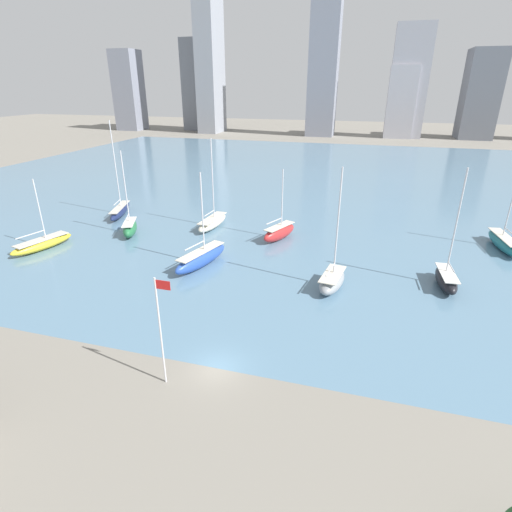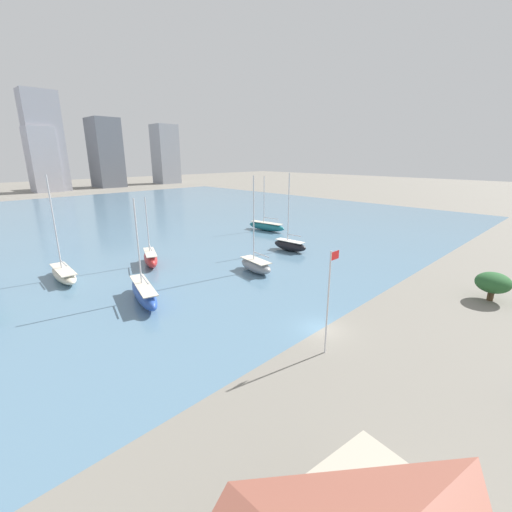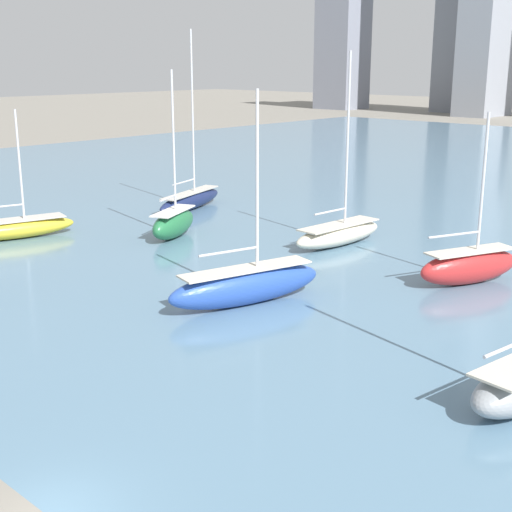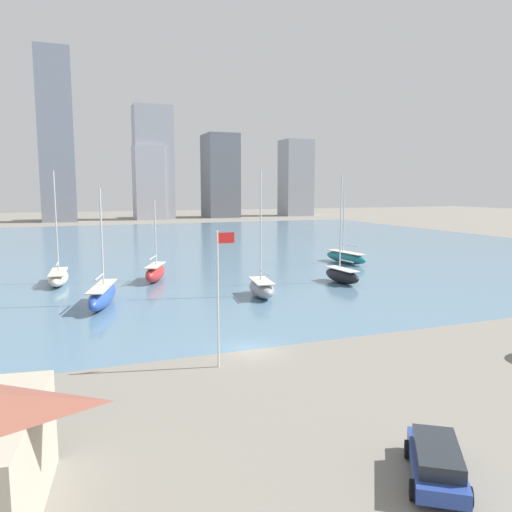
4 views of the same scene
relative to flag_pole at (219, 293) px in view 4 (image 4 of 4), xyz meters
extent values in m
plane|color=gray|center=(3.19, 2.61, -5.04)|extent=(500.00, 500.00, 0.00)
cube|color=slate|center=(3.19, 72.61, -5.04)|extent=(180.00, 140.00, 0.00)
cylinder|color=silver|center=(-0.07, 0.00, -0.46)|extent=(0.14, 0.14, 9.15)
cube|color=red|center=(0.55, 0.00, 3.61)|extent=(1.10, 0.03, 0.70)
cube|color=gray|center=(-10.54, 167.81, 25.90)|extent=(12.03, 11.03, 61.87)
cube|color=#A8A8B2|center=(22.85, 170.73, 9.40)|extent=(11.33, 11.40, 28.88)
cube|color=#9E9EA8|center=(25.01, 171.18, 17.14)|extent=(14.95, 9.65, 44.36)
cube|color=slate|center=(54.05, 175.58, 12.47)|extent=(13.26, 15.55, 35.02)
cube|color=#8E939E|center=(89.95, 176.09, 11.91)|extent=(12.87, 11.97, 33.90)
ellipsoid|color=#B72828|center=(1.45, 33.11, -3.96)|extent=(4.55, 7.43, 2.15)
cube|color=beige|center=(1.45, 33.11, -2.94)|extent=(3.73, 6.09, 0.10)
cube|color=#2D2D33|center=(1.45, 33.11, -4.55)|extent=(0.65, 1.27, 0.97)
cylinder|color=silver|center=(1.66, 33.62, 1.27)|extent=(0.18, 0.18, 8.32)
cylinder|color=silver|center=(0.92, 31.86, -1.79)|extent=(1.60, 3.57, 0.14)
ellipsoid|color=black|center=(23.30, 23.34, -4.11)|extent=(2.44, 6.79, 1.85)
cube|color=silver|center=(23.30, 23.34, -3.24)|extent=(2.00, 5.57, 0.10)
cube|color=#2D2D33|center=(23.30, 23.34, -4.62)|extent=(0.25, 1.21, 0.83)
cylinder|color=silver|center=(23.26, 23.84, 2.70)|extent=(0.18, 0.18, 11.78)
cylinder|color=silver|center=(23.37, 22.42, -2.09)|extent=(0.35, 2.85, 0.14)
ellipsoid|color=gray|center=(10.76, 19.39, -4.11)|extent=(3.32, 6.75, 1.84)
cube|color=beige|center=(10.76, 19.39, -3.24)|extent=(2.73, 5.54, 0.10)
cube|color=#2D2D33|center=(10.76, 19.39, -4.62)|extent=(0.33, 1.18, 0.83)
cylinder|color=silver|center=(10.83, 19.87, 2.78)|extent=(0.18, 0.18, 11.94)
cylinder|color=silver|center=(10.56, 18.11, -2.09)|extent=(0.67, 3.53, 0.14)
ellipsoid|color=#284CA8|center=(-5.98, 20.92, -3.97)|extent=(4.49, 9.87, 2.13)
cube|color=beige|center=(-5.98, 20.92, -2.95)|extent=(3.68, 8.09, 0.10)
cube|color=#2D2D33|center=(-5.98, 20.92, -4.56)|extent=(0.62, 1.72, 0.96)
cylinder|color=silver|center=(-5.79, 21.62, 2.00)|extent=(0.18, 0.18, 9.81)
cylinder|color=silver|center=(-6.28, 19.84, -1.80)|extent=(1.12, 3.61, 0.14)
ellipsoid|color=#1E757F|center=(32.82, 38.13, -4.12)|extent=(3.26, 9.84, 1.83)
cube|color=beige|center=(32.82, 38.13, -3.25)|extent=(2.67, 8.07, 0.10)
cube|color=#2D2D33|center=(32.82, 38.13, -4.62)|extent=(0.37, 1.74, 0.82)
cylinder|color=silver|center=(32.73, 38.85, 1.94)|extent=(0.18, 0.18, 10.28)
cylinder|color=silver|center=(32.97, 36.91, -2.10)|extent=(0.62, 3.89, 0.14)
ellipsoid|color=beige|center=(-10.24, 35.46, -4.23)|extent=(2.92, 9.07, 1.61)
cube|color=beige|center=(-10.24, 35.46, -3.48)|extent=(2.40, 7.44, 0.10)
cube|color=#2D2D33|center=(-10.24, 35.46, -4.67)|extent=(0.27, 1.62, 0.72)
cylinder|color=silver|center=(-10.19, 36.13, 2.81)|extent=(0.18, 0.18, 12.47)
cylinder|color=silver|center=(-10.31, 34.43, -2.33)|extent=(0.38, 3.41, 0.14)
cube|color=#284293|center=(4.38, -15.77, -4.34)|extent=(4.40, 5.20, 0.62)
cube|color=#23282D|center=(4.27, -15.93, -3.73)|extent=(3.37, 3.84, 0.60)
cylinder|color=black|center=(4.44, -13.94, -4.65)|extent=(0.66, 0.80, 0.78)
cylinder|color=black|center=(6.07, -15.05, -4.65)|extent=(0.66, 0.80, 0.78)
cylinder|color=black|center=(2.70, -16.49, -4.65)|extent=(0.66, 0.80, 0.78)
cylinder|color=black|center=(4.33, -17.60, -4.65)|extent=(0.66, 0.80, 0.78)
camera|label=1|loc=(13.60, -21.99, 16.48)|focal=28.00mm
camera|label=2|loc=(-22.70, -14.27, 11.37)|focal=24.00mm
camera|label=3|loc=(20.49, -6.86, 8.26)|focal=50.00mm
camera|label=4|loc=(-9.28, -30.82, 6.72)|focal=35.00mm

